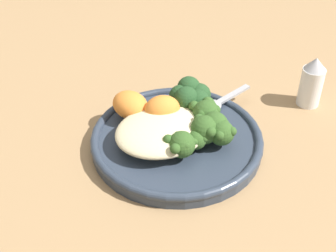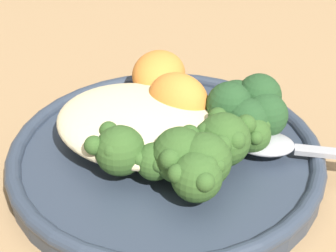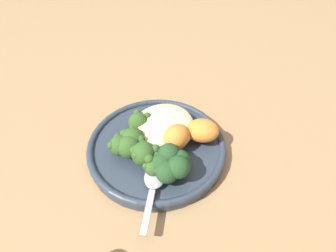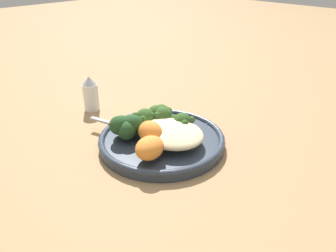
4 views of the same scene
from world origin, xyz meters
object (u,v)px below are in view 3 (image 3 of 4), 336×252
at_px(broccoli_stalk_3, 128,145).
at_px(kale_tuft, 171,163).
at_px(broccoli_stalk_4, 136,146).
at_px(broccoli_stalk_6, 159,153).
at_px(spoon, 154,182).
at_px(broccoli_stalk_7, 157,160).
at_px(quinoa_mound, 161,127).
at_px(broccoli_stalk_1, 143,136).
at_px(plate, 158,147).
at_px(sweet_potato_chunk_0, 176,137).
at_px(broccoli_stalk_5, 148,153).
at_px(broccoli_stalk_2, 136,140).
at_px(sweet_potato_chunk_1, 202,130).
at_px(broccoli_stalk_0, 145,124).

xyz_separation_m(broccoli_stalk_3, kale_tuft, (0.01, 0.08, 0.01)).
relative_size(broccoli_stalk_3, broccoli_stalk_4, 1.00).
bearing_deg(broccoli_stalk_6, kale_tuft, 59.45).
bearing_deg(broccoli_stalk_4, spoon, 94.43).
bearing_deg(broccoli_stalk_7, quinoa_mound, -163.18).
bearing_deg(broccoli_stalk_1, plate, 175.54).
relative_size(sweet_potato_chunk_0, spoon, 0.45).
xyz_separation_m(broccoli_stalk_5, kale_tuft, (0.01, 0.04, 0.00)).
xyz_separation_m(quinoa_mound, broccoli_stalk_3, (0.06, -0.03, 0.00)).
bearing_deg(spoon, broccoli_stalk_7, -179.41).
distance_m(broccoli_stalk_3, broccoli_stalk_5, 0.04).
relative_size(broccoli_stalk_3, spoon, 0.87).
bearing_deg(broccoli_stalk_7, broccoli_stalk_2, -115.50).
bearing_deg(plate, sweet_potato_chunk_0, 100.56).
xyz_separation_m(broccoli_stalk_2, broccoli_stalk_5, (0.02, 0.03, 0.00)).
xyz_separation_m(broccoli_stalk_1, sweet_potato_chunk_0, (-0.01, 0.06, 0.01)).
distance_m(broccoli_stalk_5, sweet_potato_chunk_1, 0.10).
relative_size(broccoli_stalk_4, broccoli_stalk_5, 1.16).
height_order(broccoli_stalk_4, spoon, broccoli_stalk_4).
distance_m(plate, quinoa_mound, 0.03).
bearing_deg(broccoli_stalk_4, sweet_potato_chunk_1, 173.84).
relative_size(broccoli_stalk_7, sweet_potato_chunk_1, 1.65).
xyz_separation_m(broccoli_stalk_1, kale_tuft, (0.04, 0.07, 0.01)).
relative_size(quinoa_mound, broccoli_stalk_1, 1.69).
height_order(broccoli_stalk_5, broccoli_stalk_6, broccoli_stalk_5).
height_order(broccoli_stalk_2, sweet_potato_chunk_1, broccoli_stalk_2).
relative_size(broccoli_stalk_0, kale_tuft, 1.47).
bearing_deg(sweet_potato_chunk_1, broccoli_stalk_6, -34.99).
relative_size(broccoli_stalk_3, broccoli_stalk_7, 1.05).
relative_size(broccoli_stalk_1, sweet_potato_chunk_0, 1.50).
bearing_deg(broccoli_stalk_6, broccoli_stalk_1, -119.38).
bearing_deg(broccoli_stalk_6, spoon, 16.03).
bearing_deg(sweet_potato_chunk_1, quinoa_mound, -76.30).
xyz_separation_m(broccoli_stalk_6, broccoli_stalk_7, (0.01, 0.00, -0.00)).
bearing_deg(broccoli_stalk_1, kale_tuft, 132.91).
xyz_separation_m(broccoli_stalk_7, kale_tuft, (0.00, 0.02, 0.01)).
bearing_deg(quinoa_mound, spoon, 18.73).
xyz_separation_m(plate, broccoli_stalk_1, (0.01, -0.03, 0.02)).
height_order(broccoli_stalk_0, spoon, broccoli_stalk_0).
relative_size(broccoli_stalk_0, broccoli_stalk_3, 0.94).
distance_m(plate, broccoli_stalk_2, 0.05).
bearing_deg(spoon, broccoli_stalk_1, -157.75).
bearing_deg(broccoli_stalk_1, broccoli_stalk_4, 79.69).
distance_m(broccoli_stalk_3, sweet_potato_chunk_1, 0.12).
bearing_deg(broccoli_stalk_5, sweet_potato_chunk_1, 158.34).
xyz_separation_m(sweet_potato_chunk_0, spoon, (0.08, -0.00, -0.02)).
relative_size(quinoa_mound, broccoli_stalk_4, 1.31).
height_order(broccoli_stalk_3, broccoli_stalk_7, broccoli_stalk_3).
distance_m(broccoli_stalk_6, spoon, 0.05).
relative_size(quinoa_mound, broccoli_stalk_5, 1.51).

